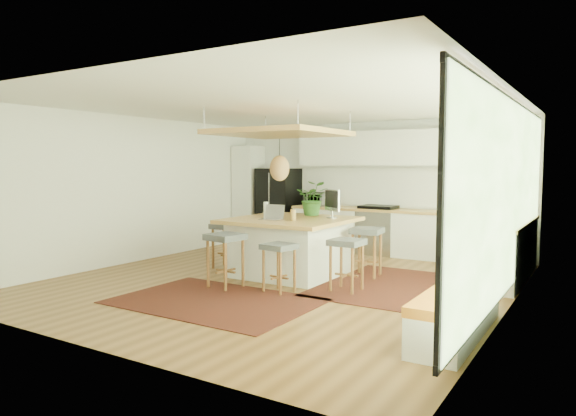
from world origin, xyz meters
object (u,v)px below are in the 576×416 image
Objects in this scene: fridge at (279,204)px; microwave at (316,198)px; stool_near_left at (226,264)px; island_plant at (313,202)px; island at (290,246)px; stool_left_side at (227,248)px; laptop at (271,212)px; monitor at (332,202)px; stool_near_right at (279,267)px; stool_right_back at (367,255)px; stool_right_front at (347,266)px.

fridge is 3.27× the size of microwave.
island_plant reaches higher than stool_near_left.
island is 2.36× the size of stool_left_side.
stool_left_side is 2.14× the size of laptop.
fridge is at bearing 175.49° from monitor.
island is 0.70m from laptop.
stool_left_side is 1.31× the size of island_plant.
microwave is (-1.45, 3.74, 0.75)m from stool_near_right.
microwave is at bearing 99.10° from stool_near_left.
stool_right_back is 2.17× the size of laptop.
stool_near_right is (2.46, -3.80, -0.57)m from fridge.
laptop is (-1.28, -0.86, 0.70)m from stool_right_back.
stool_right_back reaches higher than stool_near_right.
laptop is 1.05m from monitor.
island is 0.94m from island_plant.
island_plant reaches higher than stool_right_back.
laptop is 0.61× the size of island_plant.
monitor is (0.56, 0.40, 0.72)m from island.
island is 3.57× the size of monitor.
stool_left_side is 2.05m from monitor.
monitor is (-0.73, 0.96, 0.83)m from stool_right_front.
laptop is (1.11, -0.26, 0.70)m from stool_left_side.
island is at bearing 65.48° from laptop.
microwave reaches higher than island.
stool_near_left is 4.04m from microwave.
stool_near_right is 1.74m from monitor.
stool_near_right is at bearing -53.35° from fridge.
monitor is 0.98× the size of microwave.
stool_right_front is 1.88m from island_plant.
stool_near_left is 2.18× the size of laptop.
stool_near_right is 1.74m from stool_right_back.
stool_near_right is at bearing -76.30° from island_plant.
fridge is 1.03m from microwave.
stool_near_right is 1.31× the size of microwave.
fridge is 2.17× the size of stool_near_left.
stool_near_left reaches higher than stool_right_front.
stool_near_right is at bearing -65.90° from island.
stool_near_left is at bearing -52.35° from stool_left_side.
stool_left_side is at bearing -89.92° from microwave.
island_plant is (-0.49, 0.23, -0.03)m from monitor.
laptop is at bearing -111.05° from island.
stool_right_back is at bearing 97.74° from stool_right_front.
island_plant is at bearing -167.82° from monitor.
monitor reaches higher than stool_right_front.
laptop reaches higher than stool_right_back.
stool_near_left is (-0.32, -1.31, -0.11)m from island.
island is (1.95, -2.68, -0.46)m from fridge.
island_plant is (1.32, 0.73, 0.81)m from stool_left_side.
microwave reaches higher than stool_left_side.
fridge is 3.54m from laptop.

